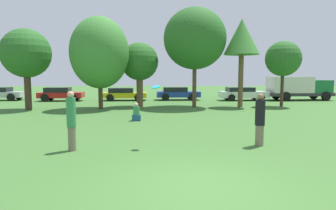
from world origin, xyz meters
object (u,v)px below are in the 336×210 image
Objects in this scene: parked_car_silver at (0,93)px; parked_car_yellow at (124,94)px; person_thrower at (71,120)px; parked_car_white at (243,93)px; tree_0 at (26,54)px; tree_2 at (139,62)px; parked_car_blue at (177,93)px; tree_5 at (283,59)px; frisbee at (156,87)px; tree_4 at (242,38)px; parked_car_red at (60,94)px; tree_1 at (100,53)px; delivery_truck_green at (298,87)px; bystander_sitting at (136,113)px; tree_3 at (195,39)px; person_catcher at (260,119)px.

parked_car_silver is 11.73m from parked_car_yellow.
person_thrower is 0.41× the size of parked_car_white.
tree_0 is at bearing 115.14° from person_thrower.
parked_car_white is at bearing 28.76° from tree_2.
tree_5 is at bearing -41.75° from parked_car_blue.
tree_4 is (6.14, 11.99, 3.12)m from frisbee.
parked_car_red is at bearing 159.87° from tree_4.
tree_1 reaches higher than tree_2.
parked_car_white reaches higher than parked_car_blue.
parked_car_yellow is at bearing 100.36° from frisbee.
delivery_truck_green is at bearing -5.00° from parked_car_blue.
tree_5 reaches higher than parked_car_yellow.
delivery_truck_green reaches higher than parked_car_yellow.
tree_0 reaches higher than bystander_sitting.
parked_car_silver is 1.00× the size of parked_car_yellow.
tree_0 is at bearing -146.87° from parked_car_blue.
tree_3 reaches higher than delivery_truck_green.
person_catcher is 12.80m from tree_3.
person_catcher is at bearing -121.58° from delivery_truck_green.
tree_1 is at bearing 92.67° from person_thrower.
tree_1 is 1.59× the size of parked_car_red.
parked_car_silver is 28.33m from delivery_truck_green.
tree_3 is (2.70, 12.12, 3.06)m from frisbee.
person_catcher is 16.54m from tree_0.
tree_3 is 19.27m from parked_car_silver.
bystander_sitting is at bearing -61.69° from tree_1.
person_catcher is 18.41m from parked_car_blue.
tree_3 reaches higher than tree_4.
bystander_sitting is 0.22× the size of parked_car_blue.
tree_3 reaches higher than bystander_sitting.
bystander_sitting is 0.22× the size of parked_car_yellow.
person_thrower is 0.44× the size of parked_car_blue.
delivery_truck_green reaches higher than person_catcher.
delivery_truck_green reaches higher than frisbee.
parked_car_red is 0.64× the size of delivery_truck_green.
person_thrower reaches higher than bystander_sitting.
bystander_sitting is at bearing -129.48° from parked_car_white.
parked_car_silver is at bearing 163.27° from tree_4.
frisbee reaches higher than person_catcher.
delivery_truck_green is (15.94, 18.34, 0.28)m from person_thrower.
bystander_sitting is at bearing -142.16° from delivery_truck_green.
tree_3 is at bearing -27.50° from parked_car_red.
parked_car_yellow is (-2.19, 12.41, 0.26)m from bystander_sitting.
parked_car_silver is at bearing 146.38° from tree_1.
delivery_truck_green is (13.31, 17.89, -0.73)m from frisbee.
bystander_sitting is 0.21× the size of parked_car_white.
person_thrower is 15.76m from tree_4.
parked_car_white is at bearing 55.28° from person_thrower.
person_thrower is 2.85m from frisbee.
tree_4 reaches higher than person_thrower.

